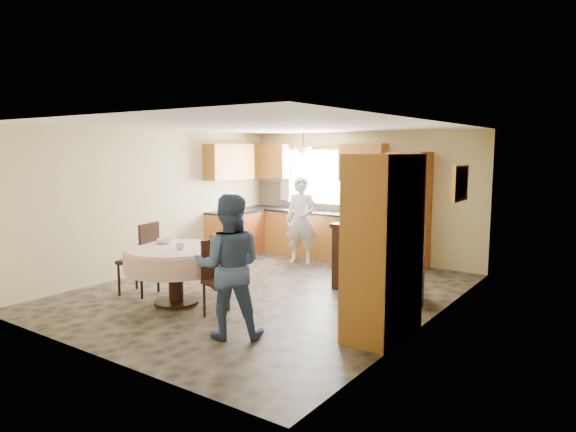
# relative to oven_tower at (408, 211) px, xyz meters

# --- Properties ---
(floor) EXTENTS (5.00, 6.00, 0.01)m
(floor) POSITION_rel_oven_tower_xyz_m (-1.15, -2.69, -1.06)
(floor) COLOR brown
(floor) RESTS_ON ground
(ceiling) EXTENTS (5.00, 6.00, 0.01)m
(ceiling) POSITION_rel_oven_tower_xyz_m (-1.15, -2.69, 1.44)
(ceiling) COLOR white
(ceiling) RESTS_ON wall_back
(wall_back) EXTENTS (5.00, 0.02, 2.50)m
(wall_back) POSITION_rel_oven_tower_xyz_m (-1.15, 0.31, 0.19)
(wall_back) COLOR #CFBF84
(wall_back) RESTS_ON floor
(wall_front) EXTENTS (5.00, 0.02, 2.50)m
(wall_front) POSITION_rel_oven_tower_xyz_m (-1.15, -5.69, 0.19)
(wall_front) COLOR #CFBF84
(wall_front) RESTS_ON floor
(wall_left) EXTENTS (0.02, 6.00, 2.50)m
(wall_left) POSITION_rel_oven_tower_xyz_m (-3.65, -2.69, 0.19)
(wall_left) COLOR #CFBF84
(wall_left) RESTS_ON floor
(wall_right) EXTENTS (0.02, 6.00, 2.50)m
(wall_right) POSITION_rel_oven_tower_xyz_m (1.35, -2.69, 0.19)
(wall_right) COLOR #CFBF84
(wall_right) RESTS_ON floor
(window) EXTENTS (1.40, 0.03, 1.10)m
(window) POSITION_rel_oven_tower_xyz_m (-2.15, 0.29, 0.54)
(window) COLOR white
(window) RESTS_ON wall_back
(curtain_left) EXTENTS (0.22, 0.02, 1.15)m
(curtain_left) POSITION_rel_oven_tower_xyz_m (-2.90, 0.24, 0.59)
(curtain_left) COLOR white
(curtain_left) RESTS_ON wall_back
(curtain_right) EXTENTS (0.22, 0.02, 1.15)m
(curtain_right) POSITION_rel_oven_tower_xyz_m (-1.40, 0.24, 0.59)
(curtain_right) COLOR white
(curtain_right) RESTS_ON wall_back
(base_cab_back) EXTENTS (3.30, 0.60, 0.88)m
(base_cab_back) POSITION_rel_oven_tower_xyz_m (-2.00, 0.01, -0.62)
(base_cab_back) COLOR gold
(base_cab_back) RESTS_ON floor
(counter_back) EXTENTS (3.30, 0.64, 0.04)m
(counter_back) POSITION_rel_oven_tower_xyz_m (-2.00, 0.01, -0.16)
(counter_back) COLOR black
(counter_back) RESTS_ON base_cab_back
(base_cab_left) EXTENTS (0.60, 1.20, 0.88)m
(base_cab_left) POSITION_rel_oven_tower_xyz_m (-3.35, -0.89, -0.62)
(base_cab_left) COLOR gold
(base_cab_left) RESTS_ON floor
(counter_left) EXTENTS (0.64, 1.20, 0.04)m
(counter_left) POSITION_rel_oven_tower_xyz_m (-3.35, -0.89, -0.16)
(counter_left) COLOR black
(counter_left) RESTS_ON base_cab_left
(backsplash) EXTENTS (3.30, 0.02, 0.55)m
(backsplash) POSITION_rel_oven_tower_xyz_m (-2.00, 0.30, 0.12)
(backsplash) COLOR tan
(backsplash) RESTS_ON wall_back
(wall_cab_left) EXTENTS (0.85, 0.33, 0.72)m
(wall_cab_left) POSITION_rel_oven_tower_xyz_m (-3.20, 0.15, 0.85)
(wall_cab_left) COLOR #CA7D32
(wall_cab_left) RESTS_ON wall_back
(wall_cab_right) EXTENTS (0.90, 0.33, 0.72)m
(wall_cab_right) POSITION_rel_oven_tower_xyz_m (-1.00, 0.15, 0.85)
(wall_cab_right) COLOR #CA7D32
(wall_cab_right) RESTS_ON wall_back
(wall_cab_side) EXTENTS (0.33, 1.20, 0.72)m
(wall_cab_side) POSITION_rel_oven_tower_xyz_m (-3.48, -0.89, 0.85)
(wall_cab_side) COLOR #CA7D32
(wall_cab_side) RESTS_ON wall_left
(oven_tower) EXTENTS (0.66, 0.62, 2.12)m
(oven_tower) POSITION_rel_oven_tower_xyz_m (0.00, 0.00, 0.00)
(oven_tower) COLOR gold
(oven_tower) RESTS_ON floor
(oven_upper) EXTENTS (0.56, 0.01, 0.45)m
(oven_upper) POSITION_rel_oven_tower_xyz_m (0.00, -0.31, 0.19)
(oven_upper) COLOR black
(oven_upper) RESTS_ON oven_tower
(oven_lower) EXTENTS (0.56, 0.01, 0.45)m
(oven_lower) POSITION_rel_oven_tower_xyz_m (0.00, -0.31, -0.31)
(oven_lower) COLOR black
(oven_lower) RESTS_ON oven_tower
(pendant) EXTENTS (0.36, 0.36, 0.18)m
(pendant) POSITION_rel_oven_tower_xyz_m (-2.15, -0.19, 1.06)
(pendant) COLOR beige
(pendant) RESTS_ON ceiling
(sideboard) EXTENTS (1.40, 0.69, 0.97)m
(sideboard) POSITION_rel_oven_tower_xyz_m (0.25, -1.83, -0.58)
(sideboard) COLOR black
(sideboard) RESTS_ON floor
(space_heater) EXTENTS (0.42, 0.33, 0.51)m
(space_heater) POSITION_rel_oven_tower_xyz_m (0.89, -2.19, -0.81)
(space_heater) COLOR black
(space_heater) RESTS_ON floor
(cupboard) EXTENTS (0.55, 1.11, 2.11)m
(cupboard) POSITION_rel_oven_tower_xyz_m (1.07, -3.39, -0.00)
(cupboard) COLOR gold
(cupboard) RESTS_ON floor
(dining_table) EXTENTS (1.40, 1.40, 0.80)m
(dining_table) POSITION_rel_oven_tower_xyz_m (-1.83, -3.91, -0.44)
(dining_table) COLOR black
(dining_table) RESTS_ON floor
(chair_left) EXTENTS (0.57, 0.57, 1.09)m
(chair_left) POSITION_rel_oven_tower_xyz_m (-2.57, -3.88, -0.46)
(chair_left) COLOR black
(chair_left) RESTS_ON floor
(chair_back) EXTENTS (0.47, 0.47, 0.86)m
(chair_back) POSITION_rel_oven_tower_xyz_m (-1.74, -3.04, -0.59)
(chair_back) COLOR black
(chair_back) RESTS_ON floor
(chair_right) EXTENTS (0.53, 0.53, 1.00)m
(chair_right) POSITION_rel_oven_tower_xyz_m (-0.95, -3.96, -0.51)
(chair_right) COLOR black
(chair_right) RESTS_ON floor
(framed_picture) EXTENTS (0.06, 0.62, 0.52)m
(framed_picture) POSITION_rel_oven_tower_xyz_m (1.32, -1.39, 0.62)
(framed_picture) COLOR gold
(framed_picture) RESTS_ON wall_right
(microwave) EXTENTS (0.55, 0.42, 0.28)m
(microwave) POSITION_rel_oven_tower_xyz_m (-1.01, -0.04, -0.00)
(microwave) COLOR silver
(microwave) RESTS_ON counter_back
(person_sink) EXTENTS (0.70, 0.59, 1.64)m
(person_sink) POSITION_rel_oven_tower_xyz_m (-1.84, -0.71, -0.24)
(person_sink) COLOR silver
(person_sink) RESTS_ON floor
(person_dining) EXTENTS (1.02, 0.98, 1.66)m
(person_dining) POSITION_rel_oven_tower_xyz_m (-0.36, -4.45, -0.23)
(person_dining) COLOR #3C5383
(person_dining) RESTS_ON floor
(bowl_sideboard) EXTENTS (0.29, 0.29, 0.06)m
(bowl_sideboard) POSITION_rel_oven_tower_xyz_m (0.05, -1.83, -0.07)
(bowl_sideboard) COLOR #B2B2B2
(bowl_sideboard) RESTS_ON sideboard
(bottle_sideboard) EXTENTS (0.13, 0.13, 0.27)m
(bottle_sideboard) POSITION_rel_oven_tower_xyz_m (0.75, -1.83, 0.04)
(bottle_sideboard) COLOR silver
(bottle_sideboard) RESTS_ON sideboard
(cup_table) EXTENTS (0.12, 0.12, 0.09)m
(cup_table) POSITION_rel_oven_tower_xyz_m (-1.66, -3.98, -0.22)
(cup_table) COLOR #B2B2B2
(cup_table) RESTS_ON dining_table
(bowl_table) EXTENTS (0.28, 0.28, 0.07)m
(bowl_table) POSITION_rel_oven_tower_xyz_m (-2.20, -3.79, -0.23)
(bowl_table) COLOR #B2B2B2
(bowl_table) RESTS_ON dining_table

